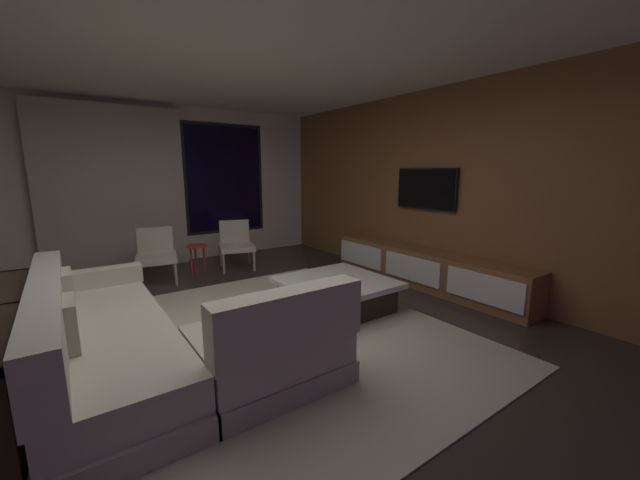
{
  "coord_description": "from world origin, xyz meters",
  "views": [
    {
      "loc": [
        -1.24,
        -3.08,
        1.6
      ],
      "look_at": [
        1.4,
        0.64,
        0.73
      ],
      "focal_mm": 20.39,
      "sensor_mm": 36.0,
      "label": 1
    }
  ],
  "objects_px": {
    "accent_chair_by_curtain": "(156,252)",
    "mounted_tv": "(426,189)",
    "accent_chair_near_window": "(236,242)",
    "book_stack_on_coffee_table": "(341,280)",
    "side_stool": "(197,250)",
    "coffee_table": "(336,294)",
    "media_console": "(425,269)",
    "sectional_couch": "(147,342)"
  },
  "relations": [
    {
      "from": "coffee_table",
      "to": "side_stool",
      "type": "distance_m",
      "value": 2.61
    },
    {
      "from": "sectional_couch",
      "to": "coffee_table",
      "type": "distance_m",
      "value": 2.09
    },
    {
      "from": "accent_chair_by_curtain",
      "to": "book_stack_on_coffee_table",
      "type": "bearing_deg",
      "value": -61.28
    },
    {
      "from": "mounted_tv",
      "to": "book_stack_on_coffee_table",
      "type": "bearing_deg",
      "value": -170.02
    },
    {
      "from": "coffee_table",
      "to": "side_stool",
      "type": "bearing_deg",
      "value": 108.89
    },
    {
      "from": "coffee_table",
      "to": "media_console",
      "type": "xyz_separation_m",
      "value": [
        1.53,
        -0.04,
        0.06
      ]
    },
    {
      "from": "accent_chair_by_curtain",
      "to": "side_stool",
      "type": "xyz_separation_m",
      "value": [
        0.61,
        0.06,
        -0.06
      ]
    },
    {
      "from": "book_stack_on_coffee_table",
      "to": "accent_chair_near_window",
      "type": "bearing_deg",
      "value": 93.28
    },
    {
      "from": "media_console",
      "to": "book_stack_on_coffee_table",
      "type": "bearing_deg",
      "value": -175.99
    },
    {
      "from": "sectional_couch",
      "to": "mounted_tv",
      "type": "xyz_separation_m",
      "value": [
        3.77,
        0.43,
        1.06
      ]
    },
    {
      "from": "side_stool",
      "to": "mounted_tv",
      "type": "distance_m",
      "value": 3.58
    },
    {
      "from": "coffee_table",
      "to": "mounted_tv",
      "type": "height_order",
      "value": "mounted_tv"
    },
    {
      "from": "accent_chair_by_curtain",
      "to": "mounted_tv",
      "type": "distance_m",
      "value": 3.99
    },
    {
      "from": "sectional_couch",
      "to": "book_stack_on_coffee_table",
      "type": "distance_m",
      "value": 2.03
    },
    {
      "from": "side_stool",
      "to": "mounted_tv",
      "type": "relative_size",
      "value": 0.46
    },
    {
      "from": "media_console",
      "to": "mounted_tv",
      "type": "relative_size",
      "value": 3.13
    },
    {
      "from": "sectional_couch",
      "to": "mounted_tv",
      "type": "bearing_deg",
      "value": 6.46
    },
    {
      "from": "coffee_table",
      "to": "accent_chair_by_curtain",
      "type": "xyz_separation_m",
      "value": [
        -1.45,
        2.41,
        0.25
      ]
    },
    {
      "from": "coffee_table",
      "to": "accent_chair_near_window",
      "type": "bearing_deg",
      "value": 94.54
    },
    {
      "from": "accent_chair_by_curtain",
      "to": "media_console",
      "type": "xyz_separation_m",
      "value": [
        2.98,
        -2.45,
        -0.18
      ]
    },
    {
      "from": "book_stack_on_coffee_table",
      "to": "accent_chair_by_curtain",
      "type": "height_order",
      "value": "accent_chair_by_curtain"
    },
    {
      "from": "accent_chair_near_window",
      "to": "accent_chair_by_curtain",
      "type": "relative_size",
      "value": 1.0
    },
    {
      "from": "sectional_couch",
      "to": "accent_chair_near_window",
      "type": "distance_m",
      "value": 3.33
    },
    {
      "from": "coffee_table",
      "to": "accent_chair_by_curtain",
      "type": "distance_m",
      "value": 2.82
    },
    {
      "from": "sectional_couch",
      "to": "accent_chair_by_curtain",
      "type": "bearing_deg",
      "value": 77.07
    },
    {
      "from": "media_console",
      "to": "sectional_couch",
      "type": "bearing_deg",
      "value": -176.35
    },
    {
      "from": "book_stack_on_coffee_table",
      "to": "media_console",
      "type": "relative_size",
      "value": 0.08
    },
    {
      "from": "coffee_table",
      "to": "book_stack_on_coffee_table",
      "type": "distance_m",
      "value": 0.27
    },
    {
      "from": "accent_chair_near_window",
      "to": "book_stack_on_coffee_table",
      "type": "bearing_deg",
      "value": -86.72
    },
    {
      "from": "coffee_table",
      "to": "book_stack_on_coffee_table",
      "type": "xyz_separation_m",
      "value": [
        -0.05,
        -0.15,
        0.22
      ]
    },
    {
      "from": "book_stack_on_coffee_table",
      "to": "side_stool",
      "type": "relative_size",
      "value": 0.55
    },
    {
      "from": "sectional_couch",
      "to": "mounted_tv",
      "type": "height_order",
      "value": "mounted_tv"
    },
    {
      "from": "accent_chair_by_curtain",
      "to": "mounted_tv",
      "type": "relative_size",
      "value": 0.79
    },
    {
      "from": "accent_chair_near_window",
      "to": "accent_chair_by_curtain",
      "type": "bearing_deg",
      "value": -177.13
    },
    {
      "from": "book_stack_on_coffee_table",
      "to": "side_stool",
      "type": "bearing_deg",
      "value": 106.94
    },
    {
      "from": "mounted_tv",
      "to": "media_console",
      "type": "bearing_deg",
      "value": -132.4
    },
    {
      "from": "sectional_couch",
      "to": "coffee_table",
      "type": "bearing_deg",
      "value": 7.51
    },
    {
      "from": "accent_chair_near_window",
      "to": "mounted_tv",
      "type": "relative_size",
      "value": 0.79
    },
    {
      "from": "coffee_table",
      "to": "accent_chair_near_window",
      "type": "relative_size",
      "value": 1.49
    },
    {
      "from": "sectional_couch",
      "to": "book_stack_on_coffee_table",
      "type": "height_order",
      "value": "sectional_couch"
    },
    {
      "from": "sectional_couch",
      "to": "mounted_tv",
      "type": "distance_m",
      "value": 3.94
    },
    {
      "from": "book_stack_on_coffee_table",
      "to": "accent_chair_near_window",
      "type": "distance_m",
      "value": 2.63
    }
  ]
}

